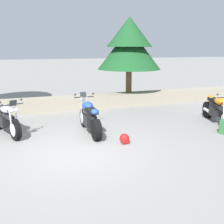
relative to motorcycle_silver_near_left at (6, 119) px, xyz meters
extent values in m
plane|color=gray|center=(1.70, -2.08, -0.49)|extent=(120.00, 120.00, 0.00)
cube|color=gray|center=(1.70, 2.72, -0.21)|extent=(36.00, 0.80, 0.55)
cylinder|color=black|center=(0.26, -0.64, -0.18)|extent=(0.36, 0.63, 0.62)
cylinder|color=silver|center=(0.26, -0.64, -0.18)|extent=(0.29, 0.42, 0.38)
cube|color=black|center=(-0.03, 0.07, -0.08)|extent=(0.48, 0.57, 0.34)
cube|color=#2D2D30|center=(0.01, -0.02, 0.12)|extent=(0.54, 1.07, 0.12)
ellipsoid|color=#BCBCC1|center=(0.07, -0.16, 0.34)|extent=(0.51, 0.61, 0.26)
cube|color=black|center=(-0.11, 0.28, 0.28)|extent=(0.45, 0.62, 0.12)
cylinder|color=#2D2D30|center=(0.23, -0.57, 0.54)|extent=(0.63, 0.28, 0.04)
sphere|color=silver|center=(0.35, -0.67, 0.40)|extent=(0.13, 0.13, 0.13)
sphere|color=silver|center=(0.22, -0.72, 0.40)|extent=(0.13, 0.13, 0.13)
cube|color=#26282D|center=(0.27, -0.66, 0.60)|extent=(0.22, 0.16, 0.18)
cylinder|color=silver|center=(0.33, -0.57, 0.18)|extent=(0.10, 0.17, 0.73)
cylinder|color=silver|center=(0.16, -0.64, 0.18)|extent=(0.10, 0.17, 0.73)
sphere|color=#2D2D30|center=(0.50, -0.42, 0.64)|extent=(0.07, 0.07, 0.07)
sphere|color=#2D2D30|center=(-0.06, -0.64, 0.64)|extent=(0.07, 0.07, 0.07)
cylinder|color=black|center=(2.43, -0.01, -0.18)|extent=(0.15, 0.62, 0.62)
cylinder|color=black|center=(2.45, -1.45, -0.18)|extent=(0.19, 0.62, 0.62)
cylinder|color=silver|center=(2.43, -0.01, -0.18)|extent=(0.16, 0.39, 0.38)
cube|color=black|center=(2.44, -0.78, -0.08)|extent=(0.33, 0.48, 0.34)
cube|color=#2D2D30|center=(2.44, -0.68, 0.12)|extent=(0.15, 1.10, 0.12)
ellipsoid|color=#2347A8|center=(2.44, -0.53, 0.34)|extent=(0.35, 0.52, 0.26)
cube|color=black|center=(2.45, -1.01, 0.28)|extent=(0.27, 0.56, 0.12)
ellipsoid|color=#2347A8|center=(2.45, -1.31, 0.32)|extent=(0.22, 0.28, 0.16)
cylinder|color=#2D2D30|center=(2.43, -0.09, 0.54)|extent=(0.66, 0.04, 0.04)
sphere|color=silver|center=(2.36, 0.05, 0.40)|extent=(0.13, 0.13, 0.13)
sphere|color=silver|center=(2.50, 0.05, 0.40)|extent=(0.13, 0.13, 0.13)
cube|color=#26282D|center=(2.43, 0.01, 0.60)|extent=(0.20, 0.10, 0.18)
cylinder|color=silver|center=(2.61, -1.20, -0.13)|extent=(0.11, 0.38, 0.11)
cylinder|color=silver|center=(2.34, -0.05, 0.18)|extent=(0.05, 0.16, 0.73)
cylinder|color=silver|center=(2.52, -0.04, 0.18)|extent=(0.05, 0.16, 0.73)
sphere|color=#2D2D30|center=(2.13, -0.13, 0.64)|extent=(0.07, 0.07, 0.07)
sphere|color=#2D2D30|center=(2.73, -0.12, 0.64)|extent=(0.07, 0.07, 0.07)
cylinder|color=black|center=(7.15, -0.43, -0.18)|extent=(0.35, 0.65, 0.62)
cube|color=black|center=(6.96, -1.07, -0.08)|extent=(0.44, 0.55, 0.34)
cube|color=#2D2D30|center=(6.93, -1.17, 0.12)|extent=(0.45, 1.09, 0.12)
ellipsoid|color=orange|center=(6.89, -1.31, 0.34)|extent=(0.47, 0.60, 0.26)
cube|color=black|center=(7.03, -0.85, 0.28)|extent=(0.41, 0.61, 0.12)
ellipsoid|color=orange|center=(7.11, -0.56, 0.32)|extent=(0.29, 0.33, 0.16)
cylinder|color=silver|center=(6.93, -0.61, -0.13)|extent=(0.21, 0.40, 0.11)
cylinder|color=silver|center=(6.67, -1.74, 0.18)|extent=(0.09, 0.17, 0.73)
sphere|color=#2D2D30|center=(6.49, -1.61, 0.64)|extent=(0.07, 0.07, 0.07)
cube|color=#2D6B38|center=(6.36, -2.16, -0.27)|extent=(0.35, 0.28, 0.44)
cube|color=#193A1E|center=(6.40, -2.04, -0.25)|extent=(0.06, 0.05, 0.37)
cube|color=#193A1E|center=(6.25, -2.10, -0.25)|extent=(0.06, 0.05, 0.37)
sphere|color=#B21919|center=(3.12, -1.94, -0.35)|extent=(0.28, 0.28, 0.28)
ellipsoid|color=black|center=(3.12, -2.02, -0.34)|extent=(0.23, 0.06, 0.12)
cube|color=#B21919|center=(3.12, -2.02, -0.42)|extent=(0.20, 0.08, 0.08)
cylinder|color=brown|center=(5.31, 2.97, 0.79)|extent=(0.28, 0.28, 1.45)
cone|color=#194C23|center=(5.31, 2.97, 2.06)|extent=(2.90, 2.90, 1.83)
cone|color=#194C23|center=(5.31, 2.97, 2.81)|extent=(2.09, 2.09, 1.32)
camera|label=1|loc=(0.52, -8.28, 2.09)|focal=41.71mm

